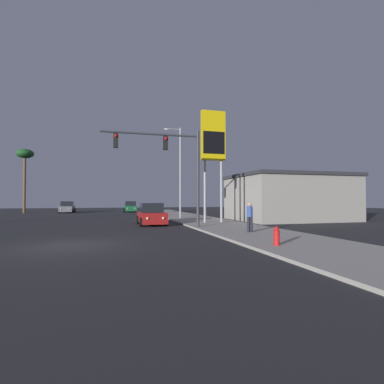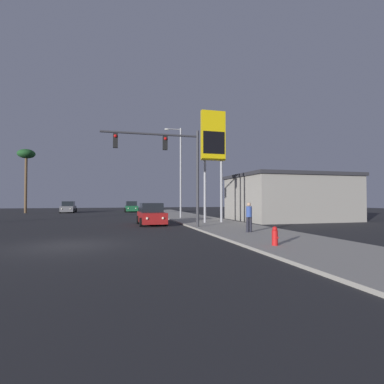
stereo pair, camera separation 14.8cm
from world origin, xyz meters
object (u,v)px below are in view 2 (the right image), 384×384
(car_red, at_px, (151,215))
(gas_station_sign, at_px, (213,142))
(car_grey, at_px, (68,207))
(street_lamp, at_px, (179,168))
(car_green, at_px, (131,207))
(traffic_light_mast, at_px, (172,158))
(palm_tree_far, at_px, (26,158))
(pedestrian_on_sidewalk, at_px, (249,216))
(fire_hydrant, at_px, (275,236))

(car_red, distance_m, gas_station_sign, 7.66)
(car_grey, height_order, street_lamp, street_lamp)
(car_green, bearing_deg, traffic_light_mast, 91.44)
(car_grey, bearing_deg, car_green, -179.19)
(street_lamp, xyz_separation_m, gas_station_sign, (1.39, -6.34, 1.50))
(traffic_light_mast, bearing_deg, street_lamp, 74.63)
(gas_station_sign, distance_m, palm_tree_far, 31.85)
(car_grey, height_order, pedestrian_on_sidewalk, pedestrian_on_sidewalk)
(car_red, xyz_separation_m, palm_tree_far, (-15.01, 24.44, 7.24))
(car_green, xyz_separation_m, car_grey, (-9.18, -0.16, 0.00))
(car_grey, distance_m, pedestrian_on_sidewalk, 34.96)
(car_red, distance_m, car_grey, 26.10)
(traffic_light_mast, distance_m, pedestrian_on_sidewalk, 6.51)
(gas_station_sign, bearing_deg, street_lamp, 102.37)
(car_grey, bearing_deg, car_red, 110.60)
(gas_station_sign, relative_size, fire_hydrant, 11.84)
(car_green, bearing_deg, car_grey, 0.56)
(car_red, bearing_deg, car_grey, -69.91)
(car_green, distance_m, fire_hydrant, 37.15)
(street_lamp, relative_size, palm_tree_far, 0.98)
(street_lamp, xyz_separation_m, pedestrian_on_sidewalk, (0.99, -13.70, -4.08))
(car_red, xyz_separation_m, street_lamp, (3.53, 5.97, 4.36))
(car_red, bearing_deg, pedestrian_on_sidewalk, 119.65)
(car_grey, bearing_deg, palm_tree_far, -0.62)
(car_green, relative_size, palm_tree_far, 0.47)
(car_green, relative_size, street_lamp, 0.48)
(gas_station_sign, bearing_deg, car_green, 101.34)
(pedestrian_on_sidewalk, relative_size, palm_tree_far, 0.18)
(car_green, height_order, car_red, same)
(traffic_light_mast, bearing_deg, car_red, 102.58)
(street_lamp, bearing_deg, fire_hydrant, -90.42)
(pedestrian_on_sidewalk, bearing_deg, car_green, 98.12)
(traffic_light_mast, distance_m, street_lamp, 10.13)
(traffic_light_mast, distance_m, palm_tree_far, 32.55)
(car_red, relative_size, traffic_light_mast, 0.66)
(street_lamp, bearing_deg, palm_tree_far, 135.10)
(traffic_light_mast, xyz_separation_m, pedestrian_on_sidewalk, (3.68, -3.94, -3.64))
(palm_tree_far, bearing_deg, traffic_light_mast, -60.69)
(palm_tree_far, bearing_deg, gas_station_sign, -51.24)
(car_grey, xyz_separation_m, gas_station_sign, (14.18, -24.77, 5.86))
(car_grey, bearing_deg, traffic_light_mast, 109.54)
(car_green, bearing_deg, gas_station_sign, 100.91)
(fire_hydrant, bearing_deg, palm_tree_far, 116.52)
(car_green, distance_m, car_red, 24.56)
(car_green, relative_size, car_red, 1.00)
(pedestrian_on_sidewalk, bearing_deg, fire_hydrant, -103.52)
(car_green, xyz_separation_m, traffic_light_mast, (0.93, -28.35, 3.92))
(street_lamp, relative_size, fire_hydrant, 11.84)
(car_red, bearing_deg, car_green, -90.50)
(street_lamp, height_order, palm_tree_far, palm_tree_far)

